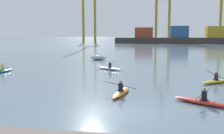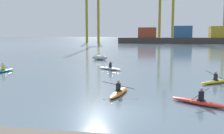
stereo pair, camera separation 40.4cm
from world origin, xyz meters
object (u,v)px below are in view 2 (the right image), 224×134
object	(u,v)px
gantry_crane_west	(92,3)
kayak_red	(199,102)
container_barge	(183,37)
capsized_dinghy	(100,58)
kayak_white	(110,68)
kayak_teal	(4,70)
kayak_yellow	(216,81)
kayak_orange	(119,92)
gantry_crane_west_mid	(166,6)

from	to	relation	value
gantry_crane_west	kayak_red	size ratio (longest dim) A/B	12.85
gantry_crane_west	container_barge	bearing A→B (deg)	-13.96
capsized_dinghy	kayak_white	size ratio (longest dim) A/B	0.86
kayak_red	kayak_teal	distance (m)	20.30
capsized_dinghy	kayak_teal	bearing A→B (deg)	-114.20
kayak_yellow	kayak_orange	xyz separation A→B (m)	(-6.87, -5.36, 0.00)
container_barge	kayak_teal	distance (m)	97.88
kayak_teal	kayak_yellow	xyz separation A→B (m)	(20.04, -2.61, 0.00)
capsized_dinghy	kayak_yellow	world-z (taller)	kayak_yellow
capsized_dinghy	kayak_white	distance (m)	11.40
kayak_white	kayak_yellow	xyz separation A→B (m)	(9.79, -6.44, 0.00)
container_barge	kayak_red	size ratio (longest dim) A/B	17.18
gantry_crane_west	capsized_dinghy	distance (m)	96.19
gantry_crane_west_mid	capsized_dinghy	size ratio (longest dim) A/B	12.32
container_barge	kayak_orange	size ratio (longest dim) A/B	15.76
container_barge	capsized_dinghy	size ratio (longest dim) A/B	19.52
kayak_white	capsized_dinghy	bearing A→B (deg)	108.83
gantry_crane_west	kayak_white	world-z (taller)	gantry_crane_west
gantry_crane_west	gantry_crane_west_mid	bearing A→B (deg)	1.50
kayak_teal	kayak_orange	distance (m)	15.39
gantry_crane_west_mid	kayak_teal	size ratio (longest dim) A/B	10.08
kayak_teal	gantry_crane_west_mid	bearing A→B (deg)	80.86
container_barge	kayak_red	world-z (taller)	container_barge
gantry_crane_west	capsized_dinghy	size ratio (longest dim) A/B	14.60
gantry_crane_west	kayak_orange	world-z (taller)	gantry_crane_west
kayak_white	kayak_orange	size ratio (longest dim) A/B	0.93
kayak_teal	kayak_orange	xyz separation A→B (m)	(13.17, -7.97, 0.00)
container_barge	kayak_yellow	world-z (taller)	container_barge
kayak_red	gantry_crane_west	bearing A→B (deg)	107.67
gantry_crane_west	kayak_orange	xyz separation A→B (m)	(31.93, -113.46, -18.96)
gantry_crane_west_mid	kayak_red	world-z (taller)	gantry_crane_west_mid
kayak_red	kayak_orange	world-z (taller)	same
container_barge	kayak_teal	size ratio (longest dim) A/B	15.98
kayak_orange	gantry_crane_west_mid	bearing A→B (deg)	88.02
kayak_red	kayak_orange	distance (m)	4.99
kayak_red	kayak_teal	bearing A→B (deg)	151.83
capsized_dinghy	kayak_teal	size ratio (longest dim) A/B	0.82
gantry_crane_west	kayak_white	size ratio (longest dim) A/B	12.62
kayak_orange	gantry_crane_west	bearing A→B (deg)	105.72
kayak_orange	kayak_red	bearing A→B (deg)	-18.82
gantry_crane_west	kayak_orange	bearing A→B (deg)	-74.28
gantry_crane_west_mid	kayak_yellow	xyz separation A→B (m)	(2.91, -109.04, -16.72)
kayak_yellow	kayak_orange	distance (m)	8.71
kayak_white	kayak_yellow	world-z (taller)	kayak_white
kayak_white	kayak_yellow	size ratio (longest dim) A/B	1.09
kayak_red	kayak_white	size ratio (longest dim) A/B	0.98
gantry_crane_west_mid	kayak_teal	bearing A→B (deg)	-99.14
container_barge	kayak_red	xyz separation A→B (m)	(-6.25, -104.41, -2.34)
kayak_orange	capsized_dinghy	bearing A→B (deg)	106.28
kayak_red	kayak_white	bearing A→B (deg)	119.68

